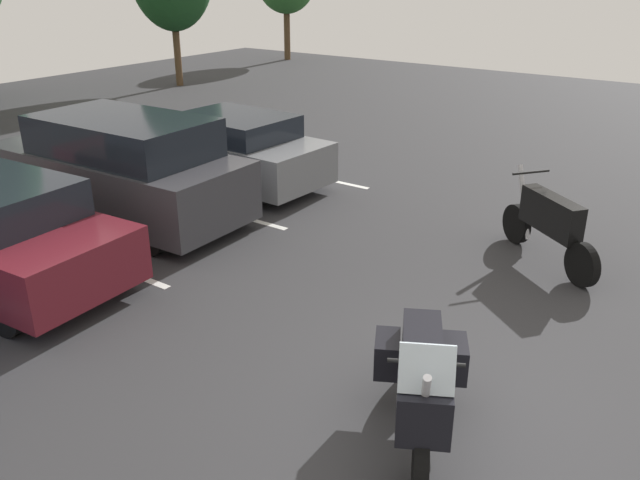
# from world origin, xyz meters

# --- Properties ---
(ground) EXTENTS (44.00, 44.00, 0.10)m
(ground) POSITION_xyz_m (0.00, 0.00, -0.05)
(ground) COLOR #2D2D30
(motorcycle_touring) EXTENTS (2.01, 1.29, 1.40)m
(motorcycle_touring) POSITION_xyz_m (-0.19, 0.36, 0.65)
(motorcycle_touring) COLOR black
(motorcycle_touring) RESTS_ON ground
(motorcycle_second) EXTENTS (1.45, 1.83, 1.26)m
(motorcycle_second) POSITION_xyz_m (4.41, 0.65, 0.60)
(motorcycle_second) COLOR black
(motorcycle_second) RESTS_ON ground
(car_charcoal) EXTENTS (2.05, 4.81, 1.80)m
(car_charcoal) POSITION_xyz_m (2.00, 7.20, 0.89)
(car_charcoal) COLOR #38383D
(car_charcoal) RESTS_ON ground
(car_grey) EXTENTS (1.95, 4.46, 1.40)m
(car_grey) POSITION_xyz_m (4.55, 7.14, 0.69)
(car_grey) COLOR slate
(car_grey) RESTS_ON ground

